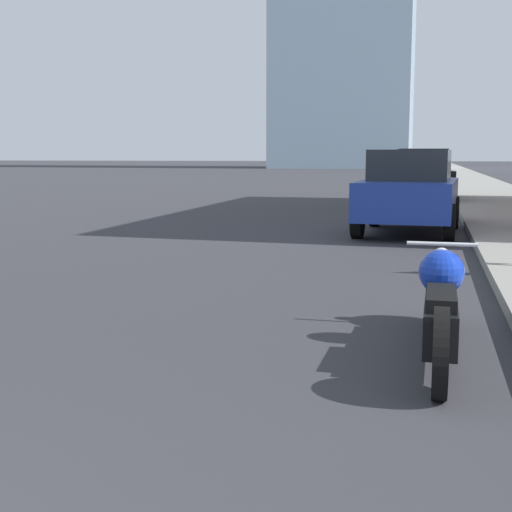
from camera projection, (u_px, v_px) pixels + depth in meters
The scene contains 4 objects.
sidewalk at pixel (474, 183), 38.86m from camera, with size 3.18×240.00×0.15m.
motorcycle at pixel (441, 305), 5.65m from camera, with size 0.62×2.68×0.81m.
parked_car_blue at pixel (410, 191), 14.43m from camera, with size 2.09×4.02×1.69m.
parked_car_black at pixel (421, 176), 23.92m from camera, with size 2.20×4.00×1.79m.
Camera 1 is at (2.90, -0.75, 1.58)m, focal length 50.00 mm.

